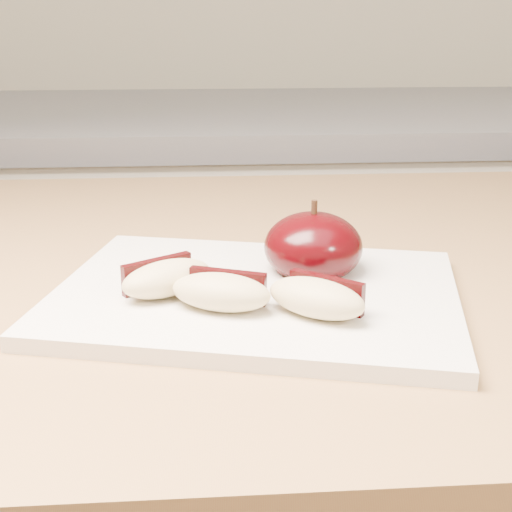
{
  "coord_description": "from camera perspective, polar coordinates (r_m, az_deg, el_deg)",
  "views": [
    {
      "loc": [
        -0.09,
        -0.08,
        1.1
      ],
      "look_at": [
        -0.05,
        0.4,
        0.94
      ],
      "focal_mm": 50.0,
      "sensor_mm": 36.0,
      "label": 1
    }
  ],
  "objects": [
    {
      "name": "back_cabinet",
      "position": [
        1.43,
        -0.2,
        -7.06
      ],
      "size": [
        2.4,
        0.62,
        0.94
      ],
      "color": "silver",
      "rests_on": "ground"
    },
    {
      "name": "apple_wedge_a",
      "position": [
        0.51,
        -7.22,
        -1.74
      ],
      "size": [
        0.08,
        0.07,
        0.03
      ],
      "rotation": [
        0.0,
        0.0,
        0.56
      ],
      "color": "tan",
      "rests_on": "cutting_board"
    },
    {
      "name": "apple_wedge_c",
      "position": [
        0.47,
        4.94,
        -3.31
      ],
      "size": [
        0.08,
        0.07,
        0.03
      ],
      "rotation": [
        0.0,
        0.0,
        -0.65
      ],
      "color": "tan",
      "rests_on": "cutting_board"
    },
    {
      "name": "apple_half",
      "position": [
        0.55,
        4.6,
        0.74
      ],
      "size": [
        0.08,
        0.08,
        0.06
      ],
      "rotation": [
        0.0,
        0.0,
        -0.09
      ],
      "color": "black",
      "rests_on": "cutting_board"
    },
    {
      "name": "cutting_board",
      "position": [
        0.52,
        0.0,
        -3.19
      ],
      "size": [
        0.33,
        0.27,
        0.01
      ],
      "primitive_type": "cube",
      "rotation": [
        0.0,
        0.0,
        -0.24
      ],
      "color": "silver",
      "rests_on": "island_counter"
    },
    {
      "name": "apple_wedge_b",
      "position": [
        0.48,
        -2.75,
        -2.84
      ],
      "size": [
        0.08,
        0.06,
        0.03
      ],
      "rotation": [
        0.0,
        0.0,
        -0.36
      ],
      "color": "tan",
      "rests_on": "cutting_board"
    }
  ]
}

